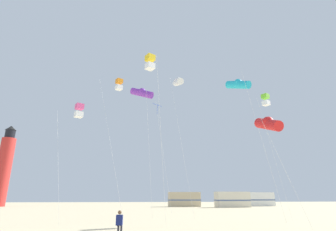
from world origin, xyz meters
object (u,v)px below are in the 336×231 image
(rv_van_white, at_px, (258,199))
(kite_flyer_standing, at_px, (120,221))
(kite_box_rainbow, at_px, (79,111))
(kite_box_lime, at_px, (266,100))
(kite_tube_violet, at_px, (142,93))
(kite_tube_scarlet, at_px, (268,124))
(kite_tube_white, at_px, (178,82))
(rv_van_tan, at_px, (184,199))
(lighthouse_distant, at_px, (4,167))
(rv_van_cream, at_px, (232,200))
(kite_diamond_blue, at_px, (158,110))
(kite_box_orange, at_px, (119,85))
(kite_tube_cyan, at_px, (238,84))
(kite_box_gold, at_px, (150,63))

(rv_van_white, bearing_deg, kite_flyer_standing, -127.34)
(kite_box_rainbow, relative_size, kite_box_lime, 0.80)
(kite_tube_violet, height_order, rv_van_white, kite_tube_violet)
(kite_tube_scarlet, distance_m, rv_van_white, 44.07)
(kite_tube_white, bearing_deg, rv_van_white, 54.52)
(kite_tube_scarlet, bearing_deg, kite_box_lime, 61.25)
(kite_flyer_standing, height_order, rv_van_tan, rv_van_tan)
(kite_box_lime, bearing_deg, kite_tube_scarlet, -118.75)
(lighthouse_distant, xyz_separation_m, rv_van_cream, (45.76, -9.41, -6.45))
(kite_flyer_standing, bearing_deg, kite_box_lime, -144.51)
(kite_box_lime, bearing_deg, kite_diamond_blue, 141.28)
(kite_box_orange, height_order, kite_box_lime, kite_box_orange)
(kite_diamond_blue, bearing_deg, rv_van_tan, 72.56)
(kite_tube_white, bearing_deg, kite_flyer_standing, -116.36)
(kite_tube_scarlet, bearing_deg, kite_box_rainbow, 157.75)
(kite_tube_white, xyz_separation_m, kite_tube_cyan, (4.77, -4.16, -1.87))
(kite_diamond_blue, xyz_separation_m, kite_tube_white, (1.60, -6.17, 1.10))
(kite_box_orange, height_order, rv_van_white, kite_box_orange)
(lighthouse_distant, bearing_deg, kite_tube_white, -47.65)
(kite_box_rainbow, height_order, kite_tube_violet, kite_tube_violet)
(kite_flyer_standing, height_order, kite_box_orange, kite_box_orange)
(kite_flyer_standing, height_order, kite_box_rainbow, kite_box_rainbow)
(rv_van_white, bearing_deg, kite_box_rainbow, -135.81)
(kite_box_rainbow, distance_m, rv_van_tan, 37.23)
(kite_box_lime, bearing_deg, kite_flyer_standing, -149.39)
(kite_box_lime, xyz_separation_m, rv_van_white, (13.70, 32.96, -9.62))
(kite_tube_violet, bearing_deg, kite_flyer_standing, -96.40)
(kite_tube_scarlet, distance_m, kite_diamond_blue, 17.37)
(kite_box_lime, xyz_separation_m, kite_tube_cyan, (-3.68, -2.27, 0.49))
(kite_tube_white, bearing_deg, kite_box_orange, 178.30)
(kite_box_gold, height_order, lighthouse_distant, lighthouse_distant)
(kite_flyer_standing, distance_m, rv_van_white, 48.93)
(kite_box_lime, relative_size, rv_van_tan, 1.78)
(kite_tube_white, xyz_separation_m, rv_van_tan, (5.85, 29.89, -11.97))
(kite_box_orange, xyz_separation_m, kite_tube_cyan, (10.85, -4.34, -1.29))
(kite_box_gold, xyz_separation_m, kite_box_orange, (-2.79, 7.32, 1.27))
(kite_box_lime, xyz_separation_m, rv_van_tan, (-2.60, 31.78, -9.62))
(kite_box_lime, bearing_deg, kite_box_rainbow, -174.68)
(kite_tube_violet, xyz_separation_m, lighthouse_distant, (-27.81, 34.57, -4.12))
(kite_box_orange, distance_m, kite_box_lime, 14.79)
(kite_diamond_blue, relative_size, kite_box_rainbow, 1.42)
(rv_van_tan, bearing_deg, kite_tube_violet, -105.60)
(kite_diamond_blue, bearing_deg, kite_tube_violet, -109.14)
(kite_flyer_standing, relative_size, kite_box_orange, 0.09)
(kite_tube_violet, bearing_deg, kite_box_lime, -8.98)
(kite_tube_scarlet, bearing_deg, kite_tube_cyan, 87.34)
(kite_tube_violet, bearing_deg, kite_box_gold, -86.48)
(kite_tube_cyan, height_order, rv_van_white, kite_tube_cyan)
(rv_van_white, bearing_deg, kite_tube_white, -129.36)
(rv_van_tan, height_order, rv_van_white, same)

